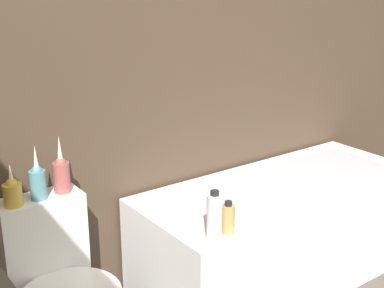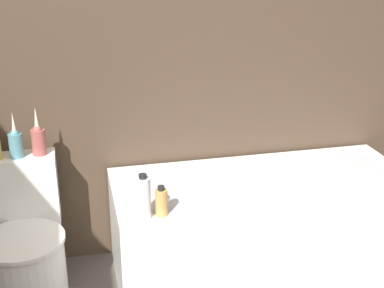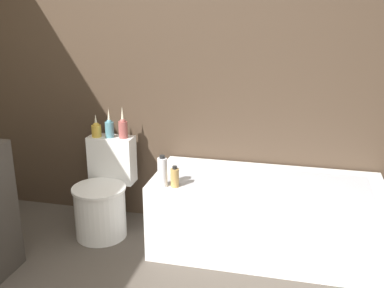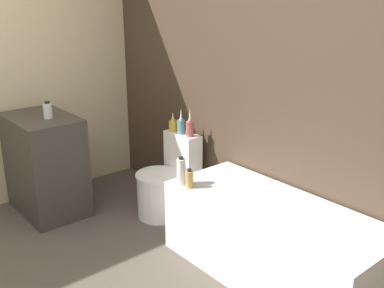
% 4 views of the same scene
% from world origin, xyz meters
% --- Properties ---
extents(wall_back_tiled, '(6.40, 0.06, 2.60)m').
position_xyz_m(wall_back_tiled, '(0.00, 2.04, 1.30)').
color(wall_back_tiled, '#423326').
rests_on(wall_back_tiled, ground_plane).
extents(bathtub, '(1.59, 0.67, 0.55)m').
position_xyz_m(bathtub, '(0.78, 1.66, 0.28)').
color(bathtub, white).
rests_on(bathtub, ground).
extents(vase_gold, '(0.08, 0.08, 0.18)m').
position_xyz_m(vase_gold, '(-0.57, 1.84, 0.78)').
color(vase_gold, gold).
rests_on(vase_gold, toilet).
extents(vase_silver, '(0.07, 0.07, 0.23)m').
position_xyz_m(vase_silver, '(-0.46, 1.85, 0.80)').
color(vase_silver, teal).
rests_on(vase_silver, toilet).
extents(vase_bronze, '(0.07, 0.07, 0.25)m').
position_xyz_m(vase_bronze, '(-0.36, 1.86, 0.81)').
color(vase_bronze, '#994C47').
rests_on(vase_bronze, toilet).
extents(shampoo_bottle_tall, '(0.07, 0.07, 0.22)m').
position_xyz_m(shampoo_bottle_tall, '(0.10, 1.39, 0.66)').
color(shampoo_bottle_tall, silver).
rests_on(shampoo_bottle_tall, bathtub).
extents(shampoo_bottle_short, '(0.06, 0.06, 0.15)m').
position_xyz_m(shampoo_bottle_short, '(0.19, 1.40, 0.62)').
color(shampoo_bottle_short, tan).
rests_on(shampoo_bottle_short, bathtub).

